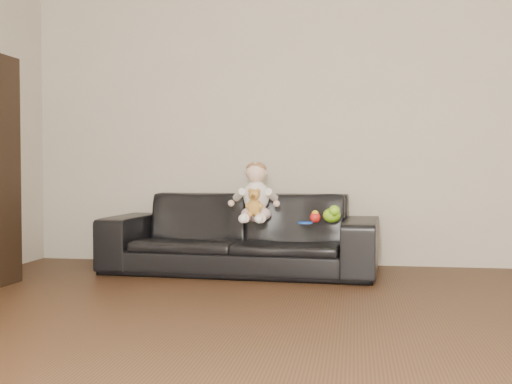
% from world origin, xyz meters
% --- Properties ---
extents(floor, '(5.50, 5.50, 0.00)m').
position_xyz_m(floor, '(0.00, 0.00, 0.00)').
color(floor, '#3B2415').
rests_on(floor, ground).
extents(wall_back, '(5.00, 0.00, 5.00)m').
position_xyz_m(wall_back, '(0.00, 2.75, 1.30)').
color(wall_back, '#BDB29E').
rests_on(wall_back, ground).
extents(sofa, '(2.07, 0.92, 0.59)m').
position_xyz_m(sofa, '(-0.66, 2.25, 0.30)').
color(sofa, black).
rests_on(sofa, floor).
extents(baby, '(0.31, 0.38, 0.44)m').
position_xyz_m(baby, '(-0.53, 2.14, 0.58)').
color(baby, '#F3CECD').
rests_on(baby, sofa).
extents(teddy_bear, '(0.12, 0.12, 0.19)m').
position_xyz_m(teddy_bear, '(-0.52, 2.01, 0.54)').
color(teddy_bear, '#B58033').
rests_on(teddy_bear, sofa).
extents(toy_green, '(0.14, 0.17, 0.11)m').
position_xyz_m(toy_green, '(0.02, 2.17, 0.44)').
color(toy_green, '#88D819').
rests_on(toy_green, sofa).
extents(toy_rattle, '(0.08, 0.08, 0.08)m').
position_xyz_m(toy_rattle, '(-0.09, 2.14, 0.43)').
color(toy_rattle, red).
rests_on(toy_rattle, sofa).
extents(toy_blue_disc, '(0.13, 0.13, 0.01)m').
position_xyz_m(toy_blue_disc, '(-0.16, 2.07, 0.40)').
color(toy_blue_disc, blue).
rests_on(toy_blue_disc, sofa).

